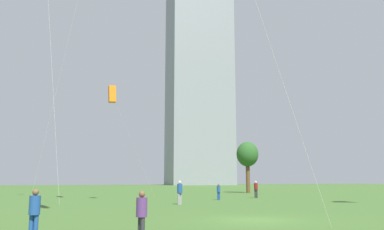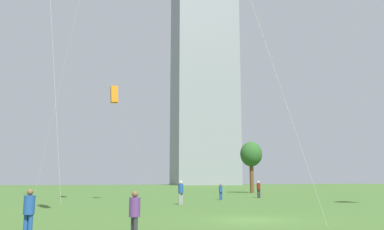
# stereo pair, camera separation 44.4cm
# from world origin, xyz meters

# --- Properties ---
(ground) EXTENTS (280.00, 280.00, 0.00)m
(ground) POSITION_xyz_m (0.00, 0.00, 0.00)
(ground) COLOR #3D6028
(person_standing_0) EXTENTS (0.36, 0.36, 1.60)m
(person_standing_0) POSITION_xyz_m (-6.80, -4.81, 0.92)
(person_standing_0) COLOR #2D2D33
(person_standing_0) RESTS_ON ground
(person_standing_1) EXTENTS (0.42, 0.42, 1.87)m
(person_standing_1) POSITION_xyz_m (0.56, 12.84, 1.08)
(person_standing_1) COLOR gray
(person_standing_1) RESTS_ON ground
(person_standing_2) EXTENTS (0.34, 0.34, 1.55)m
(person_standing_2) POSITION_xyz_m (6.44, 18.22, 0.90)
(person_standing_2) COLOR #1E478C
(person_standing_2) RESTS_ON ground
(person_standing_3) EXTENTS (0.37, 0.37, 1.64)m
(person_standing_3) POSITION_xyz_m (-10.03, -3.01, 0.95)
(person_standing_3) COLOR #1E478C
(person_standing_3) RESTS_ON ground
(person_standing_5) EXTENTS (0.40, 0.40, 1.81)m
(person_standing_5) POSITION_xyz_m (12.16, 20.94, 1.05)
(person_standing_5) COLOR #2D2D33
(person_standing_5) RESTS_ON ground
(kite_flying_4) EXTENTS (6.16, 5.29, 10.99)m
(kite_flying_4) POSITION_xyz_m (-3.89, 20.20, 10.14)
(kite_flying_4) COLOR silver
(kite_flying_4) RESTS_ON ground
(park_tree_0) EXTENTS (3.32, 3.32, 7.70)m
(park_tree_0) POSITION_xyz_m (19.36, 35.80, 5.68)
(park_tree_0) COLOR brown
(park_tree_0) RESTS_ON ground
(distant_highrise_1) EXTENTS (25.50, 19.07, 99.93)m
(distant_highrise_1) POSITION_xyz_m (46.60, 123.65, 49.96)
(distant_highrise_1) COLOR gray
(distant_highrise_1) RESTS_ON ground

